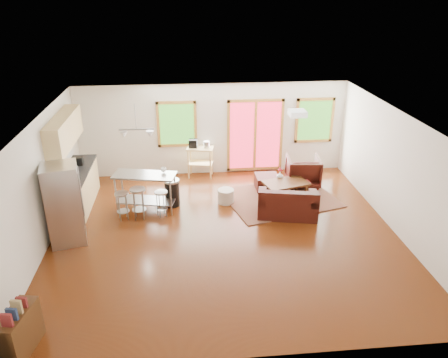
{
  "coord_description": "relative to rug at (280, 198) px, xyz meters",
  "views": [
    {
      "loc": [
        -0.84,
        -8.24,
        5.02
      ],
      "look_at": [
        0.0,
        0.3,
        1.2
      ],
      "focal_mm": 35.0,
      "sensor_mm": 36.0,
      "label": 1
    }
  ],
  "objects": [
    {
      "name": "right_wall",
      "position": [
        2.19,
        -1.62,
        1.29
      ],
      "size": [
        0.02,
        7.0,
        2.6
      ],
      "primitive_type": "cube",
      "color": "silver",
      "rests_on": "ground"
    },
    {
      "name": "pouf",
      "position": [
        -1.41,
        -0.09,
        0.16
      ],
      "size": [
        0.49,
        0.49,
        0.35
      ],
      "primitive_type": "cylinder",
      "rotation": [
        0.0,
        0.0,
        -0.24
      ],
      "color": "beige",
      "rests_on": "floor"
    },
    {
      "name": "cabinets",
      "position": [
        -5.06,
        0.08,
        0.91
      ],
      "size": [
        0.64,
        2.24,
        2.3
      ],
      "color": "#D5B471",
      "rests_on": "floor"
    },
    {
      "name": "ceiling_flush",
      "position": [
        0.03,
        -1.02,
        2.52
      ],
      "size": [
        0.35,
        0.35,
        0.12
      ],
      "primitive_type": "cube",
      "color": "white",
      "rests_on": "ceiling"
    },
    {
      "name": "coffee_table",
      "position": [
        0.14,
        0.03,
        0.36
      ],
      "size": [
        1.23,
        0.93,
        0.44
      ],
      "rotation": [
        0.0,
        0.0,
        0.27
      ],
      "color": "#3C230F",
      "rests_on": "floor"
    },
    {
      "name": "front_wall",
      "position": [
        -1.57,
        -5.13,
        1.29
      ],
      "size": [
        7.5,
        0.02,
        2.6
      ],
      "primitive_type": "cube",
      "color": "silver",
      "rests_on": "ground"
    },
    {
      "name": "vase",
      "position": [
        0.06,
        0.36,
        0.49
      ],
      "size": [
        0.18,
        0.19,
        0.29
      ],
      "rotation": [
        0.0,
        0.0,
        -0.05
      ],
      "color": "silver",
      "rests_on": "coffee_table"
    },
    {
      "name": "ottoman",
      "position": [
        -0.24,
        0.58,
        0.18
      ],
      "size": [
        0.6,
        0.6,
        0.4
      ],
      "primitive_type": "cube",
      "rotation": [
        0.0,
        0.0,
        0.01
      ],
      "color": "black",
      "rests_on": "floor"
    },
    {
      "name": "armchair",
      "position": [
        0.78,
        0.76,
        0.43
      ],
      "size": [
        0.95,
        0.9,
        0.89
      ],
      "primitive_type": "imported",
      "rotation": [
        0.0,
        0.0,
        3.04
      ],
      "color": "black",
      "rests_on": "floor"
    },
    {
      "name": "window_right",
      "position": [
        1.33,
        1.84,
        1.49
      ],
      "size": [
        1.1,
        0.05,
        1.3
      ],
      "color": "#2D631C",
      "rests_on": "back_wall"
    },
    {
      "name": "floor",
      "position": [
        -1.57,
        -1.62,
        -0.02
      ],
      "size": [
        7.5,
        7.0,
        0.02
      ],
      "primitive_type": "cube",
      "color": "#3C1807",
      "rests_on": "ground"
    },
    {
      "name": "book",
      "position": [
        0.57,
        0.03,
        0.52
      ],
      "size": [
        0.2,
        0.05,
        0.26
      ],
      "primitive_type": "imported",
      "rotation": [
        0.0,
        0.0,
        0.15
      ],
      "color": "maroon",
      "rests_on": "coffee_table"
    },
    {
      "name": "bookshelf",
      "position": [
        -4.92,
        -4.64,
        0.35
      ],
      "size": [
        0.45,
        0.84,
        0.93
      ],
      "rotation": [
        0.0,
        0.0,
        -0.19
      ],
      "color": "#3C230F",
      "rests_on": "floor"
    },
    {
      "name": "french_doors",
      "position": [
        -0.37,
        1.84,
        1.09
      ],
      "size": [
        1.6,
        0.05,
        2.1
      ],
      "color": "red",
      "rests_on": "back_wall"
    },
    {
      "name": "bar_stool_a",
      "position": [
        -3.87,
        -0.7,
        0.49
      ],
      "size": [
        0.39,
        0.39,
        0.68
      ],
      "rotation": [
        0.0,
        0.0,
        0.26
      ],
      "color": "#B7BABC",
      "rests_on": "floor"
    },
    {
      "name": "kitchen_cart",
      "position": [
        -1.98,
        1.62,
        0.74
      ],
      "size": [
        0.8,
        0.59,
        1.11
      ],
      "rotation": [
        0.0,
        0.0,
        -0.19
      ],
      "color": "#D5B471",
      "rests_on": "floor"
    },
    {
      "name": "window_left",
      "position": [
        -2.57,
        1.84,
        1.49
      ],
      "size": [
        1.1,
        0.05,
        1.3
      ],
      "color": "#2D631C",
      "rests_on": "back_wall"
    },
    {
      "name": "loveseat",
      "position": [
        -0.03,
        -0.91,
        0.28
      ],
      "size": [
        1.51,
        1.04,
        0.74
      ],
      "rotation": [
        0.0,
        0.0,
        -0.19
      ],
      "color": "black",
      "rests_on": "floor"
    },
    {
      "name": "cup",
      "position": [
        -2.91,
        -0.2,
        1.0
      ],
      "size": [
        0.14,
        0.12,
        0.13
      ],
      "primitive_type": "imported",
      "rotation": [
        0.0,
        0.0,
        0.16
      ],
      "color": "white",
      "rests_on": "island"
    },
    {
      "name": "back_wall",
      "position": [
        -1.57,
        1.89,
        1.29
      ],
      "size": [
        7.5,
        0.02,
        2.6
      ],
      "primitive_type": "cube",
      "color": "silver",
      "rests_on": "ground"
    },
    {
      "name": "left_wall",
      "position": [
        -5.33,
        -1.62,
        1.29
      ],
      "size": [
        0.02,
        7.0,
        2.6
      ],
      "primitive_type": "cube",
      "color": "silver",
      "rests_on": "ground"
    },
    {
      "name": "island",
      "position": [
        -3.36,
        -0.26,
        0.63
      ],
      "size": [
        1.56,
        0.89,
        0.93
      ],
      "rotation": [
        0.0,
        0.0,
        -0.22
      ],
      "color": "#B7BABC",
      "rests_on": "floor"
    },
    {
      "name": "pendant_light",
      "position": [
        -3.47,
        -0.12,
        1.88
      ],
      "size": [
        0.8,
        0.18,
        0.79
      ],
      "color": "gray",
      "rests_on": "ceiling"
    },
    {
      "name": "bar_stool_b",
      "position": [
        -3.5,
        -0.7,
        0.56
      ],
      "size": [
        0.37,
        0.37,
        0.77
      ],
      "rotation": [
        0.0,
        0.0,
        0.01
      ],
      "color": "#B7BABC",
      "rests_on": "floor"
    },
    {
      "name": "refrigerator",
      "position": [
        -4.91,
        -1.55,
        0.86
      ],
      "size": [
        0.83,
        0.81,
        1.75
      ],
      "rotation": [
        0.0,
        0.0,
        0.22
      ],
      "color": "#B7BABC",
      "rests_on": "floor"
    },
    {
      "name": "bar_stool_c",
      "position": [
        -2.98,
        -0.64,
        0.46
      ],
      "size": [
        0.4,
        0.4,
        0.64
      ],
      "rotation": [
        0.0,
        0.0,
        0.42
      ],
      "color": "#B7BABC",
      "rests_on": "floor"
    },
    {
      "name": "trash_can",
      "position": [
        -2.74,
        -0.1,
        0.33
      ],
      "size": [
        0.43,
        0.43,
        0.69
      ],
      "rotation": [
        0.0,
        0.0,
        -0.15
      ],
      "color": "black",
      "rests_on": "floor"
    },
    {
      "name": "ceiling",
      "position": [
        -1.57,
        -1.62,
        2.6
      ],
      "size": [
        7.5,
        7.0,
        0.02
      ],
      "primitive_type": "cube",
      "color": "white",
      "rests_on": "ground"
    },
    {
      "name": "rug",
      "position": [
        0.0,
        0.0,
        0.0
      ],
      "size": [
        3.12,
        2.68,
        0.03
      ],
      "primitive_type": "cube",
      "rotation": [
        0.0,
        0.0,
        0.26
      ],
      "color": "#505E35",
      "rests_on": "floor"
    }
  ]
}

